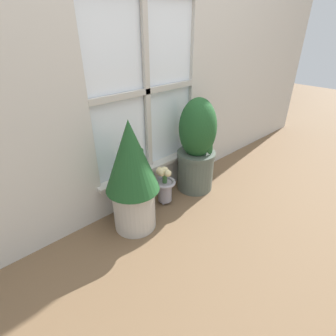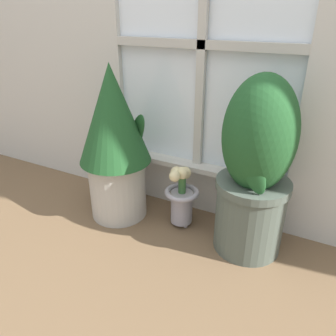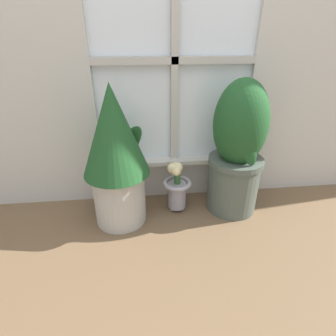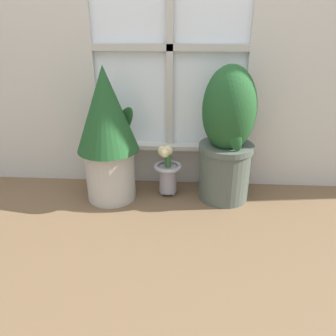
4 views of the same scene
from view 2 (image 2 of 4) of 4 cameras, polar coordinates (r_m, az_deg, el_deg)
name	(u,v)px [view 2 (image 2 of 4)]	position (r m, az deg, el deg)	size (l,w,h in m)	color
ground_plane	(145,268)	(1.32, -4.10, -16.99)	(10.00, 10.00, 0.00)	brown
potted_plant_left	(115,139)	(1.47, -9.29, 4.99)	(0.32, 0.32, 0.71)	#B7B2A8
potted_plant_right	(255,171)	(1.27, 14.91, -0.53)	(0.29, 0.29, 0.72)	#4C564C
flower_vase	(181,196)	(1.47, 2.32, -4.88)	(0.16, 0.16, 0.29)	#99939E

